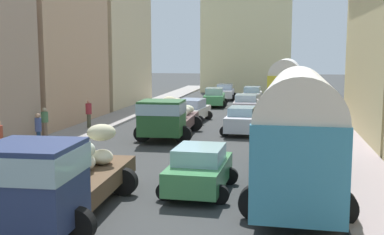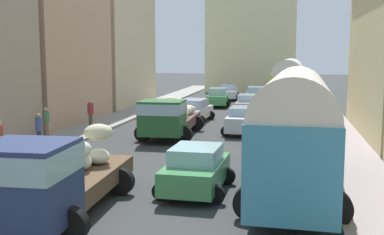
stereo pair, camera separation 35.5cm
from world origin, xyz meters
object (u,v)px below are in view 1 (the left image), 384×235
(parked_bus_0, at_px, (298,125))
(car_1, at_px, (214,97))
(car_6, at_px, (252,95))
(car_4, at_px, (242,120))
(cargo_truck_1, at_px, (168,117))
(car_5, at_px, (246,105))
(parked_bus_1, at_px, (286,82))
(car_2, at_px, (225,92))
(cargo_truck_0, at_px, (56,177))
(car_0, at_px, (191,110))
(pedestrian_2, at_px, (38,130))
(pedestrian_0, at_px, (45,122))
(car_3, at_px, (199,169))
(pedestrian_4, at_px, (89,113))

(parked_bus_0, distance_m, car_1, 26.12)
(parked_bus_0, relative_size, car_6, 2.48)
(car_1, height_order, car_4, car_1)
(cargo_truck_1, height_order, car_5, cargo_truck_1)
(cargo_truck_1, relative_size, car_6, 1.72)
(parked_bus_1, bearing_deg, cargo_truck_1, -113.29)
(cargo_truck_1, height_order, car_2, cargo_truck_1)
(car_2, height_order, car_4, car_4)
(car_1, xyz_separation_m, car_4, (3.51, -13.84, -0.01))
(cargo_truck_0, relative_size, car_0, 1.60)
(car_0, height_order, car_1, car_1)
(car_1, height_order, pedestrian_2, pedestrian_2)
(cargo_truck_0, distance_m, car_0, 20.03)
(cargo_truck_1, bearing_deg, parked_bus_0, -54.41)
(cargo_truck_1, bearing_deg, car_0, 89.40)
(parked_bus_1, relative_size, car_2, 2.21)
(pedestrian_2, bearing_deg, cargo_truck_0, -59.15)
(car_0, bearing_deg, car_1, 88.44)
(car_0, bearing_deg, car_4, -48.92)
(car_1, xyz_separation_m, pedestrian_0, (-6.50, -18.15, 0.23))
(parked_bus_0, height_order, car_0, parked_bus_0)
(pedestrian_0, relative_size, pedestrian_2, 0.97)
(car_4, bearing_deg, car_6, 91.47)
(car_3, xyz_separation_m, pedestrian_4, (-8.76, 11.62, 0.26))
(cargo_truck_1, bearing_deg, car_3, -70.82)
(car_6, distance_m, pedestrian_4, 19.79)
(parked_bus_0, bearing_deg, car_4, 103.62)
(parked_bus_1, distance_m, cargo_truck_0, 28.98)
(parked_bus_0, relative_size, car_5, 2.52)
(parked_bus_1, xyz_separation_m, car_1, (-6.04, 1.26, -1.49))
(car_3, bearing_deg, car_5, 89.71)
(car_6, bearing_deg, pedestrian_2, -109.06)
(cargo_truck_1, xyz_separation_m, pedestrian_4, (-5.35, 1.84, -0.15))
(parked_bus_1, bearing_deg, car_3, -96.89)
(parked_bus_1, relative_size, car_6, 2.35)
(car_2, height_order, car_6, car_2)
(car_1, height_order, car_3, car_1)
(cargo_truck_0, distance_m, car_4, 16.14)
(car_6, xyz_separation_m, pedestrian_0, (-9.56, -21.68, 0.27))
(cargo_truck_0, distance_m, cargo_truck_1, 13.47)
(car_5, relative_size, pedestrian_2, 2.03)
(car_0, relative_size, car_5, 1.14)
(cargo_truck_1, height_order, car_3, cargo_truck_1)
(cargo_truck_1, relative_size, car_3, 1.78)
(car_1, xyz_separation_m, pedestrian_2, (-5.38, -20.92, 0.29))
(car_1, height_order, car_5, car_1)
(parked_bus_0, relative_size, car_3, 2.56)
(cargo_truck_0, distance_m, pedestrian_4, 16.26)
(cargo_truck_1, xyz_separation_m, car_6, (3.39, 19.59, -0.42))
(pedestrian_2, bearing_deg, parked_bus_0, -20.60)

